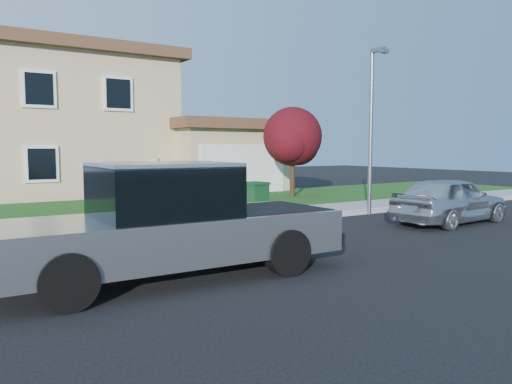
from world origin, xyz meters
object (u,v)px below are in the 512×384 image
at_px(pickup_truck, 170,224).
at_px(street_lamp, 372,121).
at_px(ornamental_tree, 293,139).
at_px(sedan, 450,200).
at_px(woman, 155,205).
at_px(trash_bin, 255,199).

relative_size(pickup_truck, street_lamp, 1.11).
xyz_separation_m(ornamental_tree, street_lamp, (-1.06, -5.74, 0.51)).
distance_m(pickup_truck, sedan, 9.49).
bearing_deg(woman, ornamental_tree, -151.58).
xyz_separation_m(pickup_truck, street_lamp, (8.97, 4.03, 2.20)).
height_order(ornamental_tree, street_lamp, street_lamp).
xyz_separation_m(pickup_truck, ornamental_tree, (10.02, 9.77, 1.70)).
bearing_deg(pickup_truck, trash_bin, 46.39).
relative_size(woman, trash_bin, 1.92).
bearing_deg(woman, pickup_truck, 64.73).
bearing_deg(sedan, pickup_truck, 93.43).
bearing_deg(street_lamp, ornamental_tree, 83.38).
height_order(woman, trash_bin, woman).
distance_m(trash_bin, street_lamp, 4.79).
bearing_deg(pickup_truck, ornamental_tree, 45.40).
bearing_deg(sedan, ornamental_tree, -8.42).
xyz_separation_m(woman, trash_bin, (4.14, 2.21, -0.27)).
bearing_deg(sedan, trash_bin, 45.48).
distance_m(pickup_truck, woman, 2.93).
xyz_separation_m(woman, ornamental_tree, (9.19, 6.96, 1.68)).
height_order(pickup_truck, woman, same).
relative_size(pickup_truck, woman, 3.07).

